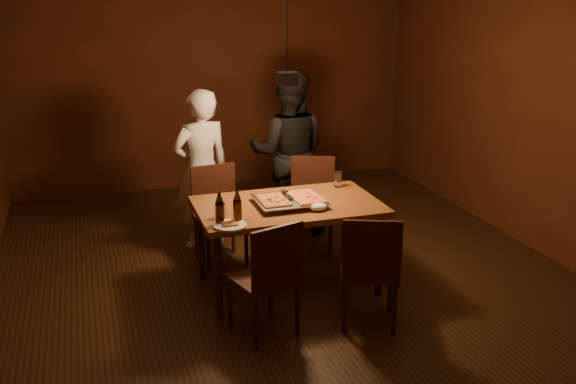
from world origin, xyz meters
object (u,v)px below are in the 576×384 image
object	(u,v)px
diner_dark	(288,153)
chair_far_right	(312,195)
diner_white	(202,170)
chair_near_right	(370,262)
pizza_tray	(289,202)
beer_bottle_b	(237,206)
pendant_lamp	(287,77)
beer_bottle_a	(220,208)
dining_table	(288,212)
chair_far_left	(217,205)
plate_slice	(230,225)
chair_near_left	(269,270)

from	to	relation	value
diner_dark	chair_far_right	bearing A→B (deg)	118.76
chair_far_right	diner_white	distance (m)	1.09
chair_far_right	diner_white	bearing A→B (deg)	2.30
chair_near_right	pizza_tray	xyz separation A→B (m)	(-0.36, 0.81, 0.24)
chair_far_right	beer_bottle_b	distance (m)	1.48
beer_bottle_b	diner_white	distance (m)	1.41
pizza_tray	pendant_lamp	world-z (taller)	pendant_lamp
chair_near_right	diner_dark	size ratio (longest dim) A/B	0.33
pendant_lamp	beer_bottle_a	bearing A→B (deg)	-146.66
dining_table	diner_dark	bearing A→B (deg)	72.06
beer_bottle_b	diner_dark	bearing A→B (deg)	60.00
beer_bottle_a	pendant_lamp	xyz separation A→B (m)	(0.67, 0.44, 0.88)
chair_far_left	beer_bottle_a	xyz separation A→B (m)	(-0.19, -1.04, 0.34)
beer_bottle_a	chair_near_right	bearing A→B (deg)	-28.90
chair_far_right	diner_dark	world-z (taller)	diner_dark
chair_near_right	plate_slice	xyz separation A→B (m)	(-0.93, 0.47, 0.22)
chair_near_right	pizza_tray	bearing A→B (deg)	135.75
diner_white	chair_near_left	bearing A→B (deg)	80.59
chair_near_right	diner_white	bearing A→B (deg)	135.91
chair_near_left	pizza_tray	world-z (taller)	chair_near_left
beer_bottle_b	diner_dark	distance (m)	1.82
dining_table	chair_near_left	world-z (taller)	chair_near_left
plate_slice	chair_near_right	bearing A→B (deg)	-26.60
diner_white	pendant_lamp	xyz separation A→B (m)	(0.55, -0.97, 0.98)
chair_near_left	pizza_tray	size ratio (longest dim) A/B	0.96
diner_dark	pendant_lamp	world-z (taller)	pendant_lamp
beer_bottle_a	diner_dark	size ratio (longest dim) A/B	0.15
chair_near_right	beer_bottle_b	size ratio (longest dim) A/B	2.19
beer_bottle_b	diner_dark	world-z (taller)	diner_dark
dining_table	chair_far_left	size ratio (longest dim) A/B	3.09
plate_slice	diner_dark	distance (m)	1.94
beer_bottle_a	beer_bottle_b	xyz separation A→B (m)	(0.14, 0.01, -0.00)
chair_far_left	diner_dark	world-z (taller)	diner_dark
beer_bottle_b	pizza_tray	bearing A→B (deg)	27.32
chair_far_right	beer_bottle_b	xyz separation A→B (m)	(-0.98, -1.05, 0.34)
dining_table	beer_bottle_b	size ratio (longest dim) A/B	6.02
chair_near_left	chair_near_right	size ratio (longest dim) A/B	0.96
chair_far_left	chair_near_left	size ratio (longest dim) A/B	0.92
chair_far_left	pizza_tray	bearing A→B (deg)	113.92
beer_bottle_a	diner_white	size ratio (longest dim) A/B	0.16
plate_slice	diner_dark	bearing A→B (deg)	59.24
dining_table	pendant_lamp	bearing A→B (deg)	74.09
pizza_tray	beer_bottle_b	xyz separation A→B (m)	(-0.50, -0.26, 0.10)
chair_far_right	pendant_lamp	bearing A→B (deg)	75.60
chair_near_right	beer_bottle_a	distance (m)	1.18
plate_slice	diner_dark	xyz separation A→B (m)	(0.99, 1.67, 0.07)
beer_bottle_a	diner_white	distance (m)	1.42
chair_near_right	plate_slice	distance (m)	1.07
diner_white	diner_dark	world-z (taller)	diner_dark
chair_far_left	plate_slice	bearing A→B (deg)	77.32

